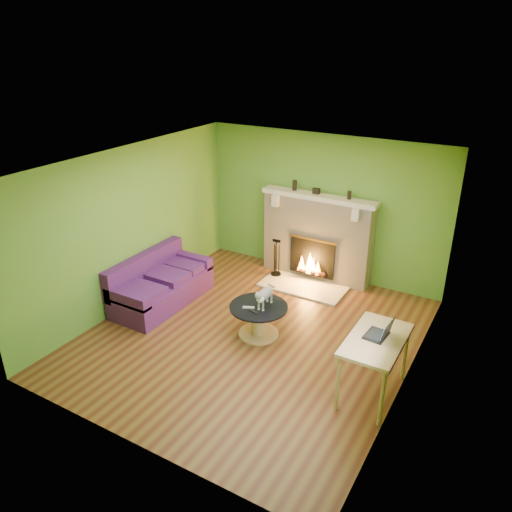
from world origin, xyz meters
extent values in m
plane|color=#522817|center=(0.00, 0.00, 0.00)|extent=(5.00, 5.00, 0.00)
plane|color=white|center=(0.00, 0.00, 2.60)|extent=(5.00, 5.00, 0.00)
plane|color=#5A8D2E|center=(0.00, 2.50, 1.30)|extent=(5.00, 0.00, 5.00)
plane|color=#5A8D2E|center=(0.00, -2.50, 1.30)|extent=(5.00, 0.00, 5.00)
plane|color=#5A8D2E|center=(-2.25, 0.00, 1.30)|extent=(0.00, 5.00, 5.00)
plane|color=#5A8D2E|center=(2.25, 0.00, 1.30)|extent=(0.00, 5.00, 5.00)
plane|color=silver|center=(2.24, -0.90, 1.55)|extent=(0.00, 1.20, 1.20)
plane|color=white|center=(2.23, -0.90, 1.55)|extent=(0.00, 1.06, 1.06)
cube|color=beige|center=(0.00, 2.33, 0.75)|extent=(2.00, 0.35, 1.50)
cube|color=black|center=(0.00, 2.13, 0.44)|extent=(0.85, 0.03, 0.68)
cube|color=gold|center=(0.00, 2.13, 0.80)|extent=(0.91, 0.02, 0.04)
cylinder|color=black|center=(0.00, 2.10, 0.16)|extent=(0.55, 0.07, 0.07)
cube|color=beige|center=(0.00, 2.30, 1.54)|extent=(2.10, 0.28, 0.08)
cube|color=beige|center=(-0.75, 2.11, 1.40)|extent=(0.12, 0.10, 0.20)
cube|color=beige|center=(0.75, 2.11, 1.40)|extent=(0.12, 0.10, 0.20)
cube|color=beige|center=(0.00, 1.80, 0.01)|extent=(1.50, 0.75, 0.03)
cube|color=beige|center=(0.00, 2.30, 1.54)|extent=(2.10, 0.28, 0.08)
cube|color=#451757|center=(-1.80, 0.13, 0.20)|extent=(0.81, 1.80, 0.41)
cube|color=#451757|center=(-2.16, 0.13, 0.56)|extent=(0.19, 1.80, 0.51)
cube|color=#451757|center=(-1.80, -0.68, 0.46)|extent=(0.81, 0.19, 0.20)
cube|color=#451757|center=(-1.80, 0.94, 0.46)|extent=(0.81, 0.19, 0.20)
cube|color=#451757|center=(-1.75, -0.38, 0.46)|extent=(0.65, 0.48, 0.11)
cube|color=#451757|center=(-1.75, 0.22, 0.46)|extent=(0.65, 0.48, 0.11)
cube|color=#451757|center=(-1.75, 0.73, 0.46)|extent=(0.65, 0.48, 0.11)
cylinder|color=tan|center=(0.07, 0.08, 0.02)|extent=(0.60, 0.60, 0.03)
cylinder|color=tan|center=(0.07, 0.08, 0.24)|extent=(0.22, 0.22, 0.42)
cylinder|color=black|center=(0.07, 0.08, 0.47)|extent=(0.86, 0.86, 0.03)
cube|color=tan|center=(1.95, -0.37, 0.79)|extent=(0.64, 1.10, 0.04)
cylinder|color=tan|center=(1.69, -0.86, 0.38)|extent=(0.05, 0.05, 0.77)
cylinder|color=tan|center=(2.21, -0.86, 0.38)|extent=(0.05, 0.05, 0.77)
cylinder|color=tan|center=(1.69, 0.13, 0.38)|extent=(0.05, 0.05, 0.77)
cylinder|color=tan|center=(2.21, 0.13, 0.38)|extent=(0.05, 0.05, 0.77)
cube|color=#959597|center=(-0.03, -0.04, 0.50)|extent=(0.17, 0.12, 0.02)
cube|color=black|center=(0.09, -0.10, 0.50)|extent=(0.17, 0.08, 0.02)
cylinder|color=black|center=(-0.49, 2.33, 1.67)|extent=(0.08, 0.08, 0.18)
cylinder|color=black|center=(0.54, 2.33, 1.65)|extent=(0.07, 0.07, 0.14)
cube|color=black|center=(-0.07, 2.33, 1.63)|extent=(0.12, 0.08, 0.10)
camera|label=1|loc=(3.22, -5.44, 4.16)|focal=35.00mm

